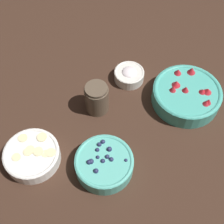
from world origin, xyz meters
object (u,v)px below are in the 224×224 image
bowl_cream (129,75)px  bowl_strawberries (187,94)px  bowl_blueberries (104,163)px  bowl_bananas (32,155)px  jar_chocolate (97,99)px

bowl_cream → bowl_strawberries: bearing=151.2°
bowl_strawberries → bowl_blueberries: bowl_strawberries is taller
bowl_strawberries → bowl_blueberries: (0.29, 0.24, -0.01)m
bowl_bananas → jar_chocolate: jar_chocolate is taller
bowl_bananas → jar_chocolate: (-0.20, -0.19, 0.02)m
bowl_strawberries → bowl_bananas: bowl_strawberries is taller
bowl_cream → bowl_blueberries: bearing=74.5°
bowl_blueberries → bowl_bananas: bearing=-9.5°
jar_chocolate → bowl_cream: bearing=-133.1°
bowl_strawberries → bowl_bananas: 0.54m
bowl_strawberries → bowl_bananas: bearing=22.4°
bowl_blueberries → jar_chocolate: (0.02, -0.22, 0.02)m
bowl_blueberries → bowl_cream: bowl_blueberries is taller
bowl_strawberries → jar_chocolate: jar_chocolate is taller
bowl_strawberries → bowl_cream: bowl_strawberries is taller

